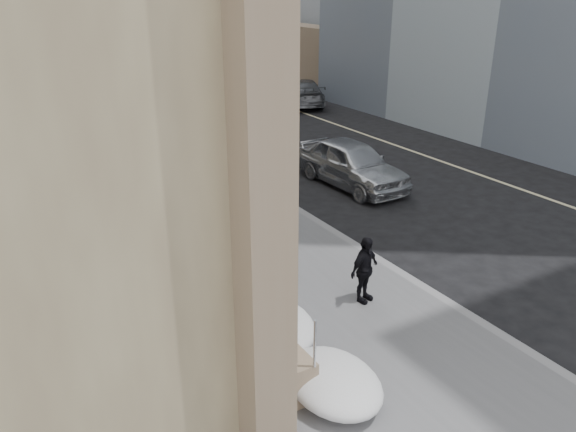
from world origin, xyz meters
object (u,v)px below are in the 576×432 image
object	(u,v)px
mounted_horse_left	(261,256)
mounted_horse_right	(230,183)
pedestrian	(364,270)
car_grey	(302,92)
car_silver	(352,163)

from	to	relation	value
mounted_horse_left	mounted_horse_right	size ratio (longest dim) A/B	0.97
pedestrian	car_grey	xyz separation A→B (m)	(10.65, 19.66, -0.15)
car_silver	car_grey	size ratio (longest dim) A/B	0.94
mounted_horse_right	car_silver	xyz separation A→B (m)	(5.16, 0.94, -0.47)
mounted_horse_right	pedestrian	size ratio (longest dim) A/B	1.76
mounted_horse_right	car_grey	world-z (taller)	mounted_horse_right
mounted_horse_right	car_grey	distance (m)	17.88
pedestrian	car_silver	distance (m)	8.11
mounted_horse_right	car_grey	bearing A→B (deg)	-152.47
mounted_horse_right	car_silver	world-z (taller)	mounted_horse_right
mounted_horse_left	pedestrian	size ratio (longest dim) A/B	1.70
mounted_horse_right	car_silver	size ratio (longest dim) A/B	0.57
mounted_horse_left	pedestrian	bearing A→B (deg)	145.30
pedestrian	car_grey	world-z (taller)	pedestrian
mounted_horse_left	car_silver	xyz separation A→B (m)	(6.52, 5.42, -0.35)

